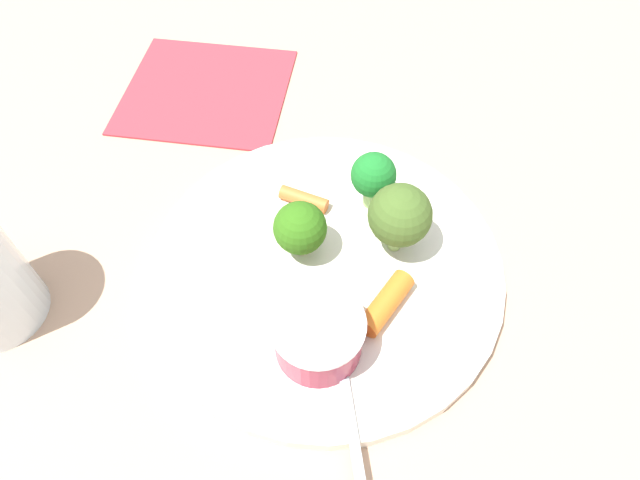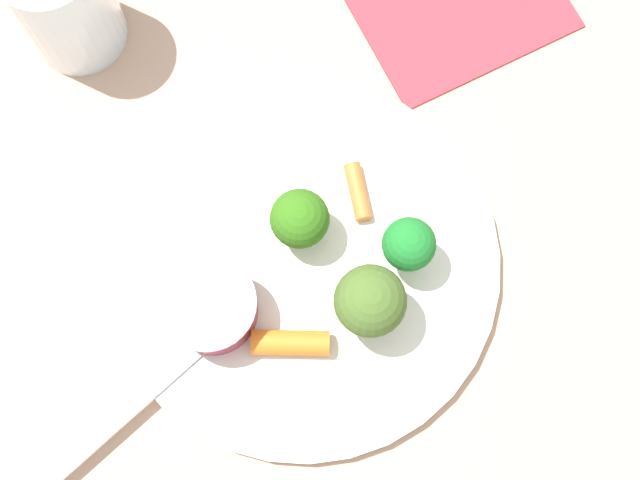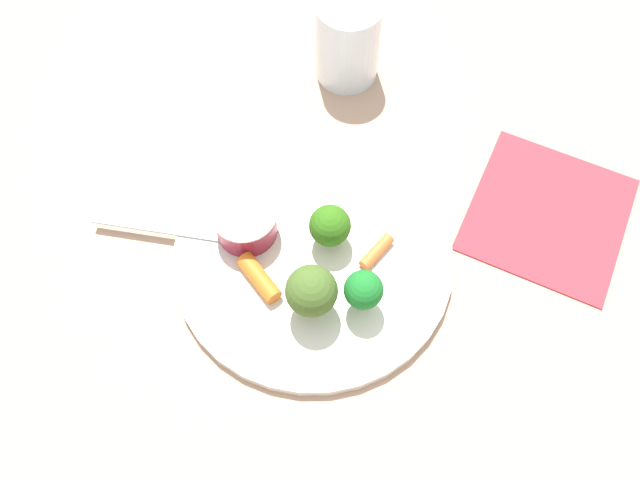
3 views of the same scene
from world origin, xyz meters
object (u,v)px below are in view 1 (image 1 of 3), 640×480
carrot_stick_0 (386,303)px  carrot_stick_1 (304,199)px  sauce_cup (318,335)px  broccoli_floret_2 (373,176)px  broccoli_floret_1 (300,228)px  fork (354,440)px  broccoli_floret_0 (400,216)px  napkin (206,90)px  plate (325,267)px

carrot_stick_0 → carrot_stick_1: 0.12m
sauce_cup → broccoli_floret_2: bearing=-19.2°
broccoli_floret_1 → carrot_stick_0: 0.08m
sauce_cup → carrot_stick_1: sauce_cup is taller
sauce_cup → fork: sauce_cup is taller
broccoli_floret_1 → carrot_stick_0: bearing=-130.3°
broccoli_floret_0 → carrot_stick_1: size_ratio=1.55×
carrot_stick_0 → broccoli_floret_1: bearing=49.7°
sauce_cup → napkin: size_ratio=0.39×
fork → broccoli_floret_0: bearing=-14.8°
broccoli_floret_0 → carrot_stick_0: (-0.06, 0.01, -0.03)m
broccoli_floret_0 → carrot_stick_1: bearing=58.1°
broccoli_floret_2 → carrot_stick_1: 0.06m
plate → carrot_stick_0: bearing=-133.5°
plate → broccoli_floret_0: (0.01, -0.05, 0.04)m
plate → sauce_cup: size_ratio=4.34×
carrot_stick_0 → carrot_stick_1: (0.10, 0.06, -0.00)m
broccoli_floret_1 → broccoli_floret_2: size_ratio=0.95×
broccoli_floret_0 → fork: bearing=165.2°
broccoli_floret_2 → napkin: size_ratio=0.33×
broccoli_floret_0 → broccoli_floret_1: 0.07m
sauce_cup → carrot_stick_1: (0.13, 0.01, -0.01)m
carrot_stick_1 → napkin: size_ratio=0.25×
sauce_cup → fork: bearing=-161.3°
carrot_stick_1 → fork: size_ratio=0.24×
sauce_cup → carrot_stick_0: size_ratio=1.21×
sauce_cup → broccoli_floret_1: (0.08, 0.01, 0.01)m
broccoli_floret_0 → napkin: 0.27m
broccoli_floret_0 → broccoli_floret_2: 0.05m
broccoli_floret_0 → broccoli_floret_1: size_ratio=1.26×
carrot_stick_0 → napkin: (0.26, 0.16, -0.02)m
sauce_cup → carrot_stick_1: bearing=4.6°
fork → plate: bearing=6.6°
broccoli_floret_0 → napkin: bearing=40.2°
plate → broccoli_floret_2: (0.06, -0.04, 0.04)m
broccoli_floret_1 → sauce_cup: bearing=-171.3°
carrot_stick_1 → napkin: (0.16, 0.10, -0.02)m
plate → broccoli_floret_1: bearing=58.6°
broccoli_floret_0 → broccoli_floret_1: (-0.00, 0.07, -0.01)m
broccoli_floret_0 → carrot_stick_1: (0.04, 0.07, -0.03)m
broccoli_floret_1 → fork: (-0.14, -0.03, -0.03)m
plate → carrot_stick_1: (0.06, 0.02, 0.01)m
napkin → plate: bearing=-151.8°
sauce_cup → broccoli_floret_1: bearing=8.7°
carrot_stick_0 → fork: size_ratio=0.30×
sauce_cup → carrot_stick_0: sauce_cup is taller
plate → sauce_cup: (-0.07, 0.01, 0.02)m
sauce_cup → broccoli_floret_0: size_ratio=1.00×
plate → carrot_stick_0: (-0.04, -0.04, 0.01)m
broccoli_floret_0 → broccoli_floret_1: broccoli_floret_0 is taller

